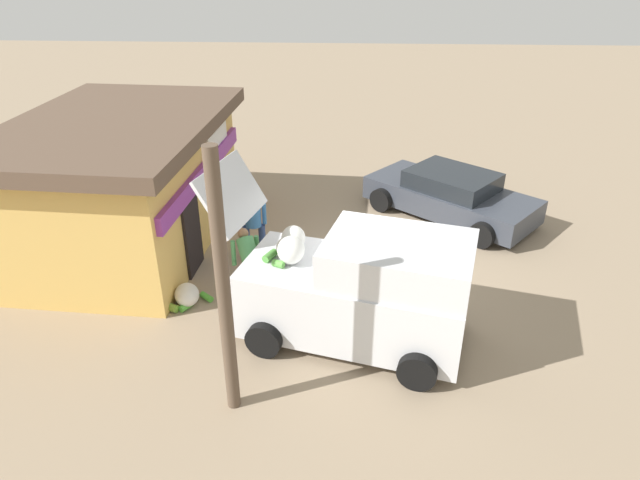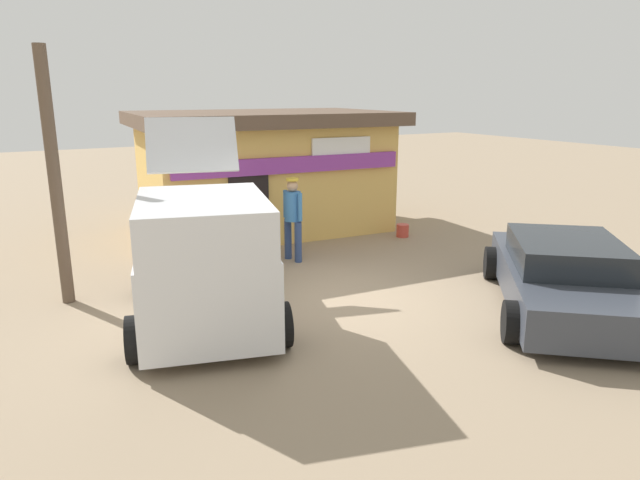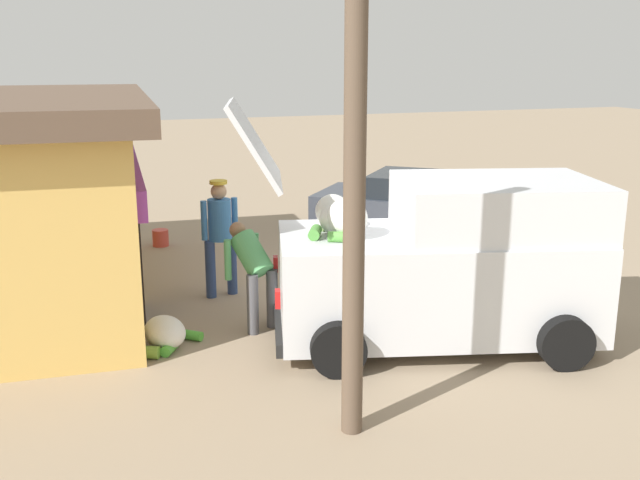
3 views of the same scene
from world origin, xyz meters
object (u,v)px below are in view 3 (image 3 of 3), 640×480
parked_sedan (424,205)px  unloaded_banana_pile (165,334)px  delivery_van (446,262)px  vendor_standing (220,230)px  paint_bucket (161,238)px  customer_bending (253,267)px

parked_sedan → unloaded_banana_pile: bearing=127.1°
delivery_van → parked_sedan: size_ratio=1.06×
delivery_van → parked_sedan: bearing=-24.5°
parked_sedan → vendor_standing: bearing=118.7°
unloaded_banana_pile → paint_bucket: bearing=-6.6°
delivery_van → customer_bending: (1.21, 2.13, -0.18)m
delivery_van → unloaded_banana_pile: delivery_van is taller
vendor_standing → customer_bending: bearing=-174.6°
delivery_van → unloaded_banana_pile: (0.87, 3.33, -0.83)m
delivery_van → vendor_standing: delivery_van is taller
paint_bucket → vendor_standing: bearing=-171.4°
unloaded_banana_pile → paint_bucket: unloaded_banana_pile is taller
vendor_standing → unloaded_banana_pile: bearing=148.8°
delivery_van → unloaded_banana_pile: bearing=75.4°
parked_sedan → customer_bending: size_ratio=3.21×
delivery_van → paint_bucket: 6.52m
vendor_standing → unloaded_banana_pile: size_ratio=2.02×
unloaded_banana_pile → vendor_standing: bearing=-31.2°
unloaded_banana_pile → delivery_van: bearing=-104.6°
unloaded_banana_pile → paint_bucket: 5.01m
unloaded_banana_pile → paint_bucket: (4.98, -0.58, -0.03)m
unloaded_banana_pile → paint_bucket: size_ratio=2.77×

